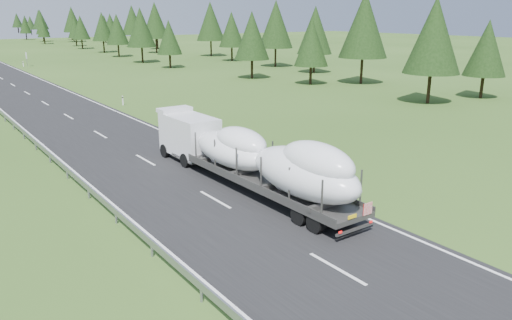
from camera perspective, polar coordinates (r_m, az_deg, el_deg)
ground at (r=26.12m, az=-4.69°, el=-4.57°), size 400.00×400.00×0.00m
highway_sign at (r=103.22m, az=-24.77°, el=10.68°), size 0.08×0.90×2.60m
tree_line_right at (r=131.80m, az=-12.38°, el=14.90°), size 26.32×318.95×12.40m
boat_truck at (r=26.88m, az=-0.41°, el=0.56°), size 2.82×17.46×3.74m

